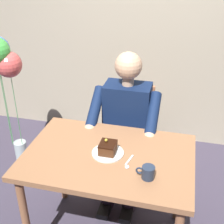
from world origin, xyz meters
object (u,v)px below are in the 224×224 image
at_px(cake_slice, 108,148).
at_px(coffee_cup, 148,172).
at_px(seated_person, 125,127).
at_px(dessert_spoon, 128,164).
at_px(dining_table, 108,166).
at_px(chair, 129,132).
at_px(balloon_display, 2,64).

bearing_deg(cake_slice, coffee_cup, 148.60).
bearing_deg(seated_person, coffee_cup, 111.69).
xyz_separation_m(cake_slice, dessert_spoon, (-0.15, 0.07, -0.04)).
height_order(dining_table, dessert_spoon, dessert_spoon).
bearing_deg(coffee_cup, dessert_spoon, -35.66).
relative_size(chair, balloon_display, 0.70).
bearing_deg(dining_table, seated_person, -90.00).
bearing_deg(cake_slice, dining_table, 131.25).
relative_size(chair, cake_slice, 7.90).
xyz_separation_m(chair, dessert_spoon, (-0.14, 0.76, 0.26)).
distance_m(cake_slice, dessert_spoon, 0.17).
bearing_deg(seated_person, cake_slice, 89.41).
relative_size(dining_table, chair, 1.20).
height_order(cake_slice, dessert_spoon, cake_slice).
bearing_deg(balloon_display, coffee_cup, 149.53).
distance_m(dining_table, seated_person, 0.52).
distance_m(coffee_cup, dessert_spoon, 0.16).
bearing_deg(dessert_spoon, cake_slice, -27.22).
height_order(seated_person, cake_slice, seated_person).
height_order(chair, seated_person, seated_person).
distance_m(dessert_spoon, balloon_display, 1.46).
bearing_deg(dessert_spoon, seated_person, -76.55).
distance_m(dining_table, dessert_spoon, 0.18).
distance_m(chair, coffee_cup, 0.94).
relative_size(seated_person, cake_slice, 10.92).
bearing_deg(chair, cake_slice, 89.56).
xyz_separation_m(seated_person, dessert_spoon, (-0.14, 0.59, 0.11)).
bearing_deg(cake_slice, chair, -90.44).
distance_m(dining_table, coffee_cup, 0.34).
bearing_deg(balloon_display, dessert_spoon, 150.11).
distance_m(seated_person, coffee_cup, 0.75).
bearing_deg(balloon_display, seated_person, 173.46).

